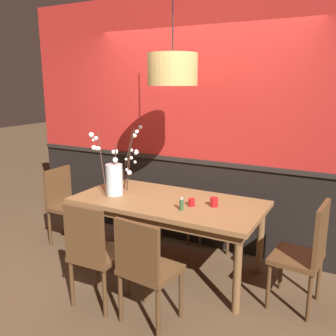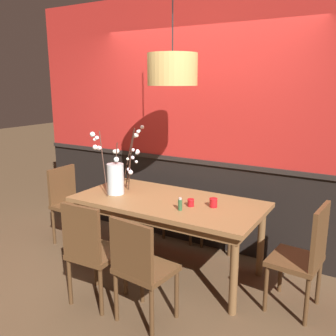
# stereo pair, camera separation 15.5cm
# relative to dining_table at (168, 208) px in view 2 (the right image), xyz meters

# --- Properties ---
(ground_plane) EXTENTS (24.00, 24.00, 0.00)m
(ground_plane) POSITION_rel_dining_table_xyz_m (0.00, 0.00, -0.68)
(ground_plane) COLOR brown
(back_wall) EXTENTS (4.72, 0.14, 2.87)m
(back_wall) POSITION_rel_dining_table_xyz_m (0.00, 0.77, 0.75)
(back_wall) COLOR black
(back_wall) RESTS_ON ground
(dining_table) EXTENTS (1.89, 0.93, 0.76)m
(dining_table) POSITION_rel_dining_table_xyz_m (0.00, 0.00, 0.00)
(dining_table) COLOR olive
(dining_table) RESTS_ON ground
(chair_near_side_left) EXTENTS (0.42, 0.43, 0.94)m
(chair_near_side_left) POSITION_rel_dining_table_xyz_m (-0.25, -0.86, -0.16)
(chair_near_side_left) COLOR brown
(chair_near_side_left) RESTS_ON ground
(chair_head_east_end) EXTENTS (0.43, 0.46, 0.96)m
(chair_head_east_end) POSITION_rel_dining_table_xyz_m (1.34, -0.03, -0.15)
(chair_head_east_end) COLOR brown
(chair_head_east_end) RESTS_ON ground
(chair_far_side_left) EXTENTS (0.44, 0.42, 0.96)m
(chair_far_side_left) POSITION_rel_dining_table_xyz_m (-0.25, 0.89, -0.14)
(chair_far_side_left) COLOR brown
(chair_far_side_left) RESTS_ON ground
(chair_near_side_right) EXTENTS (0.47, 0.42, 0.91)m
(chair_near_side_right) POSITION_rel_dining_table_xyz_m (0.27, -0.87, -0.16)
(chair_near_side_right) COLOR brown
(chair_near_side_right) RESTS_ON ground
(chair_head_west_end) EXTENTS (0.40, 0.43, 0.91)m
(chair_head_west_end) POSITION_rel_dining_table_xyz_m (-1.40, 0.01, -0.16)
(chair_head_west_end) COLOR brown
(chair_head_west_end) RESTS_ON ground
(chair_far_side_right) EXTENTS (0.45, 0.47, 0.96)m
(chair_far_side_right) POSITION_rel_dining_table_xyz_m (0.28, 0.90, -0.16)
(chair_far_side_right) COLOR brown
(chair_far_side_right) RESTS_ON ground
(vase_with_blossoms) EXTENTS (0.39, 0.52, 0.70)m
(vase_with_blossoms) POSITION_rel_dining_table_xyz_m (-0.58, -0.09, 0.27)
(vase_with_blossoms) COLOR silver
(vase_with_blossoms) RESTS_ON dining_table
(candle_holder_nearer_center) EXTENTS (0.07, 0.07, 0.07)m
(candle_holder_nearer_center) POSITION_rel_dining_table_xyz_m (0.28, -0.05, 0.12)
(candle_holder_nearer_center) COLOR red
(candle_holder_nearer_center) RESTS_ON dining_table
(candle_holder_nearer_edge) EXTENTS (0.08, 0.08, 0.09)m
(candle_holder_nearer_edge) POSITION_rel_dining_table_xyz_m (0.48, 0.03, 0.13)
(candle_holder_nearer_edge) COLOR red
(candle_holder_nearer_edge) RESTS_ON dining_table
(condiment_bottle) EXTENTS (0.04, 0.04, 0.12)m
(condiment_bottle) POSITION_rel_dining_table_xyz_m (0.25, -0.20, 0.14)
(condiment_bottle) COLOR #2D5633
(condiment_bottle) RESTS_ON dining_table
(pendant_lamp) EXTENTS (0.46, 0.46, 1.00)m
(pendant_lamp) POSITION_rel_dining_table_xyz_m (0.04, 0.01, 1.34)
(pendant_lamp) COLOR tan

